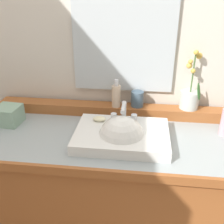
% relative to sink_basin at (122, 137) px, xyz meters
% --- Properties ---
extents(wall_back, '(3.29, 0.20, 2.60)m').
position_rel_sink_basin_xyz_m(wall_back, '(-0.09, 0.46, 0.42)').
color(wall_back, beige).
rests_on(wall_back, ground).
extents(vanity_cabinet, '(1.45, 0.61, 0.86)m').
position_rel_sink_basin_xyz_m(vanity_cabinet, '(-0.09, 0.06, -0.45)').
color(vanity_cabinet, '#9B552A').
rests_on(vanity_cabinet, ground).
extents(back_ledge, '(1.37, 0.10, 0.06)m').
position_rel_sink_basin_xyz_m(back_ledge, '(-0.09, 0.29, 0.01)').
color(back_ledge, '#9B552A').
rests_on(back_ledge, vanity_cabinet).
extents(sink_basin, '(0.47, 0.34, 0.27)m').
position_rel_sink_basin_xyz_m(sink_basin, '(0.00, 0.00, 0.00)').
color(sink_basin, white).
rests_on(sink_basin, vanity_cabinet).
extents(soap_bar, '(0.07, 0.04, 0.02)m').
position_rel_sink_basin_xyz_m(soap_bar, '(-0.13, 0.10, 0.04)').
color(soap_bar, beige).
rests_on(soap_bar, sink_basin).
extents(potted_plant, '(0.12, 0.11, 0.34)m').
position_rel_sink_basin_xyz_m(potted_plant, '(0.36, 0.31, 0.12)').
color(potted_plant, beige).
rests_on(potted_plant, back_ledge).
extents(soap_dispenser, '(0.05, 0.05, 0.17)m').
position_rel_sink_basin_xyz_m(soap_dispenser, '(-0.06, 0.28, 0.11)').
color(soap_dispenser, beige).
rests_on(soap_dispenser, back_ledge).
extents(tumbler_cup, '(0.07, 0.07, 0.09)m').
position_rel_sink_basin_xyz_m(tumbler_cup, '(0.06, 0.30, 0.09)').
color(tumbler_cup, '#405464').
rests_on(tumbler_cup, back_ledge).
extents(tissue_box, '(0.14, 0.14, 0.10)m').
position_rel_sink_basin_xyz_m(tissue_box, '(-0.65, 0.11, 0.03)').
color(tissue_box, '#85A991').
rests_on(tissue_box, vanity_cabinet).
extents(mirror, '(0.57, 0.02, 0.61)m').
position_rel_sink_basin_xyz_m(mirror, '(-0.03, 0.35, 0.42)').
color(mirror, silver).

